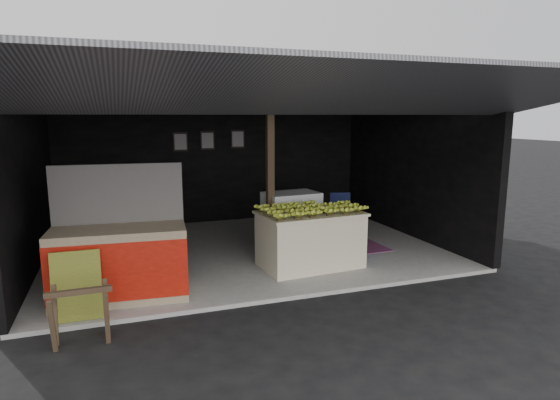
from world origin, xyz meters
name	(u,v)px	position (x,y,z in m)	size (l,w,h in m)	color
ground	(293,300)	(0.00, 0.00, 0.00)	(80.00, 80.00, 0.00)	black
concrete_slab	(245,249)	(0.00, 2.50, 0.03)	(7.00, 5.00, 0.06)	gray
shophouse	(239,136)	(0.00, 2.82, 2.10)	(7.40, 7.29, 3.02)	black
banana_table	(310,239)	(0.72, 1.13, 0.51)	(1.70, 1.12, 0.90)	silver
banana_pile	(311,207)	(0.72, 1.13, 1.04)	(1.50, 0.90, 0.18)	yellow
white_crate	(291,221)	(0.77, 2.11, 0.59)	(1.02, 0.75, 1.06)	white
neighbor_stall	(120,260)	(-2.20, 0.71, 0.59)	(1.78, 0.91, 1.78)	#998466
green_signboard	(77,286)	(-2.70, 0.17, 0.48)	(0.56, 0.04, 0.84)	black
sawhorse	(80,310)	(-2.63, -0.42, 0.41)	(0.68, 0.58, 0.64)	#463323
water_barrel	(354,242)	(1.68, 1.40, 0.30)	(0.33, 0.33, 0.49)	navy
plastic_chair	(341,211)	(2.08, 2.74, 0.58)	(0.52, 0.52, 0.88)	#0A1037
magenta_rug	(344,248)	(1.73, 1.88, 0.07)	(1.50, 1.00, 0.01)	#781A5F
picture_frames	(209,140)	(-0.17, 4.89, 1.93)	(1.62, 0.04, 0.46)	black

